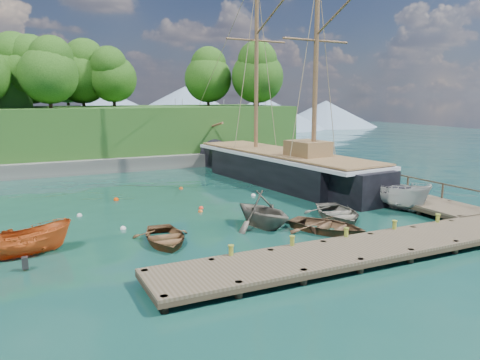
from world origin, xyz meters
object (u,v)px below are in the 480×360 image
object	(u,v)px
rowboat_1	(262,227)
schooner	(282,170)
rowboat_2	(327,232)
cabin_boat_white	(393,208)
rowboat_3	(338,219)
rowboat_0	(165,243)
motorboat_orange	(27,256)

from	to	relation	value
rowboat_1	schooner	size ratio (longest dim) A/B	0.15
rowboat_2	cabin_boat_white	xyz separation A→B (m)	(7.11, 2.59, 0.00)
rowboat_3	schooner	bearing A→B (deg)	91.30
rowboat_0	schooner	xyz separation A→B (m)	(13.51, 11.45, 1.12)
rowboat_1	motorboat_orange	distance (m)	11.95
motorboat_orange	cabin_boat_white	size ratio (longest dim) A/B	0.74
rowboat_3	schooner	xyz separation A→B (m)	(2.95, 11.41, 1.12)
rowboat_1	rowboat_2	xyz separation A→B (m)	(2.66, -2.38, 0.00)
motorboat_orange	rowboat_2	bearing A→B (deg)	-110.28
rowboat_3	cabin_boat_white	bearing A→B (deg)	23.03
motorboat_orange	cabin_boat_white	bearing A→B (deg)	-99.96
rowboat_2	rowboat_3	distance (m)	2.92
rowboat_3	motorboat_orange	size ratio (longest dim) A/B	1.11
schooner	motorboat_orange	bearing A→B (deg)	-157.76
rowboat_0	motorboat_orange	world-z (taller)	motorboat_orange
rowboat_2	motorboat_orange	world-z (taller)	motorboat_orange
rowboat_0	rowboat_2	world-z (taller)	rowboat_2
rowboat_3	motorboat_orange	bearing A→B (deg)	-167.21
rowboat_0	rowboat_3	distance (m)	10.56
motorboat_orange	schooner	world-z (taller)	schooner
rowboat_2	rowboat_3	world-z (taller)	rowboat_3
rowboat_3	motorboat_orange	xyz separation A→B (m)	(-16.77, 0.88, 0.00)
cabin_boat_white	rowboat_0	bearing A→B (deg)	177.43
rowboat_1	motorboat_orange	bearing A→B (deg)	164.97
rowboat_0	rowboat_2	bearing A→B (deg)	-6.33
rowboat_0	schooner	world-z (taller)	schooner
motorboat_orange	schooner	xyz separation A→B (m)	(19.72, 10.54, 1.12)
rowboat_2	rowboat_1	bearing A→B (deg)	109.84
motorboat_orange	cabin_boat_white	distance (m)	21.72
cabin_boat_white	schooner	size ratio (longest dim) A/B	0.20
rowboat_1	schooner	world-z (taller)	schooner
rowboat_2	rowboat_0	bearing A→B (deg)	138.77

